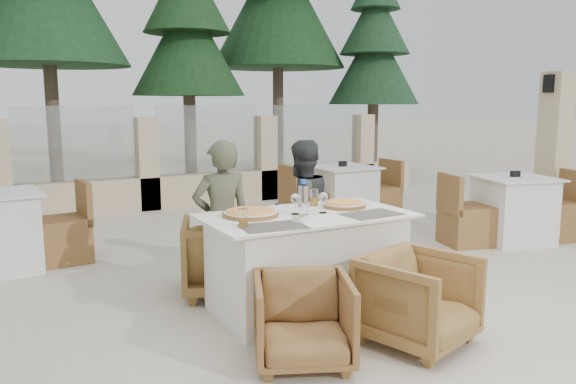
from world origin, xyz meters
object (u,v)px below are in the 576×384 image
wine_glass_centre (295,203)px  diner_left (222,222)px  armchair_near_left (303,320)px  armchair_near_right (418,300)px  wine_glass_near (323,201)px  dining_table (306,262)px  pizza_left (251,213)px  beer_glass_left (243,218)px  armchair_far_right (303,245)px  water_bottle (303,197)px  bg_table_c (513,209)px  diner_right (301,211)px  bg_table_b (342,195)px  olive_dish (302,218)px  beer_glass_right (314,197)px  pizza_right (344,205)px  armchair_far_left (225,255)px

wine_glass_centre → diner_left: diner_left is taller
armchair_near_left → armchair_near_right: bearing=15.2°
wine_glass_near → dining_table: bearing=167.3°
pizza_left → armchair_near_left: size_ratio=0.69×
dining_table → armchair_near_right: 0.98m
beer_glass_left → armchair_far_right: size_ratio=0.20×
pizza_left → beer_glass_left: (-0.21, -0.33, 0.04)m
water_bottle → bg_table_c: water_bottle is taller
dining_table → diner_right: 0.81m
diner_left → bg_table_b: bearing=-137.1°
dining_table → bg_table_c: same height
olive_dish → diner_right: 1.04m
olive_dish → armchair_near_right: 0.99m
beer_glass_left → beer_glass_right: bearing=28.7°
dining_table → armchair_far_right: size_ratio=2.51×
pizza_right → pizza_left: bearing=177.4°
wine_glass_near → wine_glass_centre: bearing=165.1°
beer_glass_right → armchair_far_left: size_ratio=0.20×
water_bottle → beer_glass_left: (-0.59, -0.19, -0.07)m
armchair_far_left → dining_table: bearing=142.4°
wine_glass_near → armchair_far_right: size_ratio=0.29×
armchair_far_left → armchair_near_right: 1.76m
diner_left → bg_table_c: (3.73, 0.24, -0.28)m
bg_table_c → wine_glass_near: bearing=-151.5°
armchair_near_right → diner_right: bearing=72.1°
diner_right → dining_table: bearing=53.5°
wine_glass_centre → armchair_near_left: size_ratio=0.30×
wine_glass_centre → bg_table_b: (2.16, 2.54, -0.48)m
beer_glass_left → armchair_near_left: 0.83m
bg_table_c → dining_table: bearing=-152.5°
pizza_left → armchair_far_left: pizza_left is taller
pizza_right → armchair_near_right: (-0.07, -1.01, -0.48)m
dining_table → water_bottle: 0.52m
diner_left → bg_table_b: 3.32m
water_bottle → olive_dish: water_bottle is taller
armchair_near_right → dining_table: bearing=92.9°
armchair_near_left → diner_left: 1.34m
diner_left → wine_glass_near: bearing=144.7°
dining_table → beer_glass_left: (-0.62, -0.19, 0.45)m
pizza_left → armchair_far_left: bearing=89.9°
armchair_far_right → diner_right: 0.38m
water_bottle → beer_glass_right: 0.38m
diner_left → wine_glass_centre: bearing=136.3°
pizza_right → beer_glass_right: 0.26m
water_bottle → armchair_near_left: water_bottle is taller
wine_glass_centre → armchair_far_right: wine_glass_centre is taller
pizza_right → wine_glass_near: size_ratio=1.93×
armchair_near_left → bg_table_c: 4.01m
beer_glass_left → bg_table_b: beer_glass_left is taller
olive_dish → bg_table_c: olive_dish is taller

